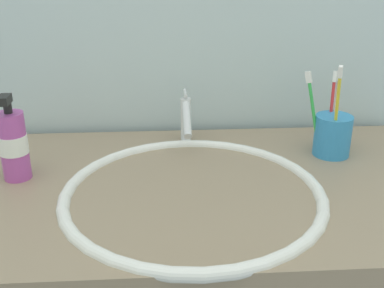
{
  "coord_description": "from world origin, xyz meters",
  "views": [
    {
      "loc": [
        -0.08,
        -0.84,
        1.26
      ],
      "look_at": [
        -0.02,
        -0.02,
        0.92
      ],
      "focal_mm": 44.73,
      "sensor_mm": 36.0,
      "label": 1
    }
  ],
  "objects_px": {
    "toothbrush_white": "(336,105)",
    "soap_dispenser": "(13,144)",
    "toothbrush_green": "(313,108)",
    "toothbrush_red": "(332,105)",
    "toothbrush_yellow": "(337,107)",
    "faucet": "(186,119)",
    "toothbrush_cup": "(333,135)"
  },
  "relations": [
    {
      "from": "faucet",
      "to": "toothbrush_green",
      "type": "xyz_separation_m",
      "value": [
        0.27,
        -0.07,
        0.04
      ]
    },
    {
      "from": "toothbrush_white",
      "to": "soap_dispenser",
      "type": "height_order",
      "value": "toothbrush_white"
    },
    {
      "from": "toothbrush_cup",
      "to": "toothbrush_white",
      "type": "xyz_separation_m",
      "value": [
        0.01,
        0.03,
        0.06
      ]
    },
    {
      "from": "faucet",
      "to": "toothbrush_red",
      "type": "distance_m",
      "value": 0.33
    },
    {
      "from": "toothbrush_yellow",
      "to": "soap_dispenser",
      "type": "distance_m",
      "value": 0.66
    },
    {
      "from": "toothbrush_green",
      "to": "toothbrush_cup",
      "type": "bearing_deg",
      "value": -11.18
    },
    {
      "from": "toothbrush_yellow",
      "to": "faucet",
      "type": "bearing_deg",
      "value": 160.88
    },
    {
      "from": "faucet",
      "to": "toothbrush_red",
      "type": "relative_size",
      "value": 0.78
    },
    {
      "from": "toothbrush_yellow",
      "to": "toothbrush_red",
      "type": "bearing_deg",
      "value": 79.14
    },
    {
      "from": "toothbrush_cup",
      "to": "soap_dispenser",
      "type": "distance_m",
      "value": 0.67
    },
    {
      "from": "toothbrush_yellow",
      "to": "soap_dispenser",
      "type": "height_order",
      "value": "toothbrush_yellow"
    },
    {
      "from": "faucet",
      "to": "soap_dispenser",
      "type": "height_order",
      "value": "soap_dispenser"
    },
    {
      "from": "toothbrush_green",
      "to": "toothbrush_white",
      "type": "relative_size",
      "value": 1.03
    },
    {
      "from": "toothbrush_green",
      "to": "toothbrush_yellow",
      "type": "bearing_deg",
      "value": -45.08
    },
    {
      "from": "toothbrush_cup",
      "to": "toothbrush_white",
      "type": "relative_size",
      "value": 0.51
    },
    {
      "from": "faucet",
      "to": "toothbrush_red",
      "type": "height_order",
      "value": "toothbrush_red"
    },
    {
      "from": "toothbrush_cup",
      "to": "toothbrush_green",
      "type": "height_order",
      "value": "toothbrush_green"
    },
    {
      "from": "toothbrush_white",
      "to": "soap_dispenser",
      "type": "xyz_separation_m",
      "value": [
        -0.68,
        -0.11,
        -0.03
      ]
    },
    {
      "from": "toothbrush_green",
      "to": "toothbrush_red",
      "type": "distance_m",
      "value": 0.06
    },
    {
      "from": "toothbrush_cup",
      "to": "toothbrush_red",
      "type": "bearing_deg",
      "value": 85.57
    },
    {
      "from": "faucet",
      "to": "soap_dispenser",
      "type": "relative_size",
      "value": 0.77
    },
    {
      "from": "faucet",
      "to": "soap_dispenser",
      "type": "xyz_separation_m",
      "value": [
        -0.35,
        -0.15,
        0.01
      ]
    },
    {
      "from": "toothbrush_cup",
      "to": "faucet",
      "type": "bearing_deg",
      "value": 166.21
    },
    {
      "from": "soap_dispenser",
      "to": "toothbrush_yellow",
      "type": "bearing_deg",
      "value": 3.86
    },
    {
      "from": "toothbrush_white",
      "to": "soap_dispenser",
      "type": "bearing_deg",
      "value": -171.13
    },
    {
      "from": "toothbrush_red",
      "to": "faucet",
      "type": "bearing_deg",
      "value": 171.91
    },
    {
      "from": "toothbrush_white",
      "to": "toothbrush_red",
      "type": "relative_size",
      "value": 1.01
    },
    {
      "from": "toothbrush_cup",
      "to": "toothbrush_white",
      "type": "distance_m",
      "value": 0.07
    },
    {
      "from": "toothbrush_cup",
      "to": "soap_dispenser",
      "type": "height_order",
      "value": "soap_dispenser"
    },
    {
      "from": "toothbrush_cup",
      "to": "soap_dispenser",
      "type": "xyz_separation_m",
      "value": [
        -0.67,
        -0.07,
        0.03
      ]
    },
    {
      "from": "soap_dispenser",
      "to": "toothbrush_red",
      "type": "bearing_deg",
      "value": 9.0
    },
    {
      "from": "toothbrush_red",
      "to": "toothbrush_green",
      "type": "bearing_deg",
      "value": -155.23
    }
  ]
}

